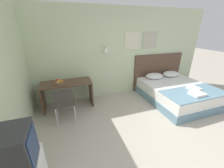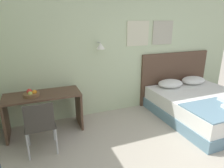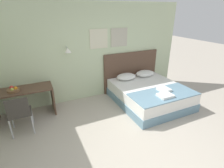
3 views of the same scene
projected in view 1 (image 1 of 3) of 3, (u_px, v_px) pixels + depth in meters
ground_plane at (178, 155)px, 2.41m from camera, size 24.00×24.00×0.00m
wall_back at (121, 53)px, 4.27m from camera, size 5.99×0.31×2.65m
bed at (177, 93)px, 4.17m from camera, size 1.74×1.97×0.50m
headboard at (158, 71)px, 4.91m from camera, size 1.86×0.06×1.23m
pillow_left at (154, 76)px, 4.56m from camera, size 0.59×0.44×0.17m
pillow_right at (171, 74)px, 4.77m from camera, size 0.59×0.44×0.17m
throw_blanket at (195, 93)px, 3.57m from camera, size 1.69×0.79×0.02m
folded_towel_near_foot at (194, 88)px, 3.71m from camera, size 0.29×0.28×0.06m
folded_towel_mid_bed at (197, 94)px, 3.41m from camera, size 0.35×0.29×0.06m
desk at (67, 90)px, 3.72m from camera, size 1.31×0.56×0.73m
desk_chair at (64, 102)px, 3.11m from camera, size 0.44×0.44×0.87m
fruit_bowl at (59, 82)px, 3.53m from camera, size 0.27×0.27×0.12m
television at (9, 151)px, 1.43m from camera, size 0.45×0.43×0.47m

